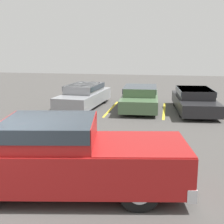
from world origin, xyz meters
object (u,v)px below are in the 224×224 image
Objects in this scene: parked_sedan_b at (140,97)px; pickup_truck at (64,156)px; parked_sedan_a at (84,95)px; parked_sedan_c at (194,99)px.

pickup_truck is at bearing -7.66° from parked_sedan_b.
pickup_truck reaches higher than parked_sedan_b.
parked_sedan_b is (3.05, 0.03, -0.02)m from parked_sedan_a.
parked_sedan_b is at bearing 75.57° from pickup_truck.
parked_sedan_c is (3.61, 9.68, -0.24)m from pickup_truck.
parked_sedan_b is 2.79m from parked_sedan_c.
parked_sedan_c is at bearing 59.90° from pickup_truck.
pickup_truck is 10.33m from parked_sedan_c.
parked_sedan_a is 0.99× the size of parked_sedan_c.
parked_sedan_a is 3.05m from parked_sedan_b.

